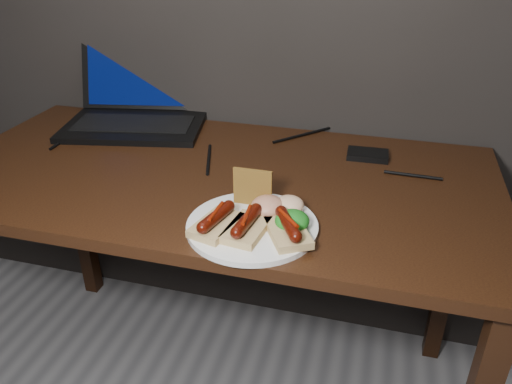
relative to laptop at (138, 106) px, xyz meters
The scene contains 12 objects.
desk 0.46m from the laptop, 38.70° to the right, with size 1.40×0.70×0.75m.
laptop is the anchor object (origin of this frame).
hard_drive 0.72m from the laptop, ahead, with size 0.11×0.07×0.02m, color black.
desk_cables 0.37m from the laptop, 19.33° to the right, with size 1.05×0.41×0.01m.
plate 0.72m from the laptop, 44.65° to the right, with size 0.27×0.27×0.01m, color white.
bread_sausage_left 0.70m from the laptop, 50.49° to the right, with size 0.10×0.13×0.04m.
bread_sausage_center 0.74m from the laptop, 46.68° to the right, with size 0.08×0.12×0.04m.
bread_sausage_right 0.79m from the laptop, 41.88° to the right, with size 0.12×0.13×0.04m.
crispbread 0.65m from the laptop, 41.13° to the right, with size 0.09×0.01×0.09m, color olive.
salad_greens 0.78m from the laptop, 40.27° to the right, with size 0.07×0.07×0.04m, color #135D12.
salsa_mound 0.70m from the laptop, 40.78° to the right, with size 0.07×0.07×0.04m, color maroon.
coleslaw_mound 0.72m from the laptop, 37.46° to the right, with size 0.06×0.06×0.04m, color beige.
Camera 1 is at (0.40, 0.32, 1.31)m, focal length 35.00 mm.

